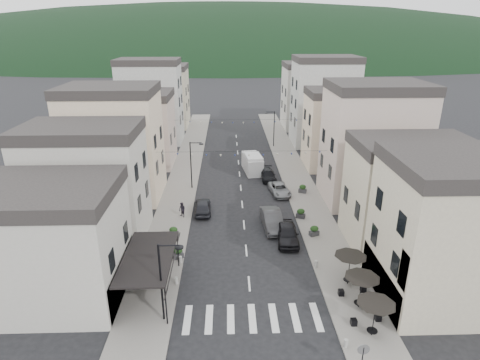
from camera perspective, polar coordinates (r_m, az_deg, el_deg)
The scene contains 30 objects.
ground at distance 28.01m, azimuth 2.01°, elevation -21.68°, with size 700.00×700.00×0.00m, color black.
sidewalk_left at distance 56.13m, azimuth -7.77°, elevation 1.18°, with size 4.00×76.00×0.12m, color slate.
sidewalk_right at distance 56.55m, azimuth 7.52°, elevation 1.34°, with size 4.00×76.00×0.12m, color slate.
hill_backdrop at distance 321.06m, azimuth -1.60°, elevation 17.73°, with size 640.00×360.00×70.00m, color black.
boutique_building at distance 32.71m, azimuth -27.11°, elevation -8.78°, with size 12.00×8.00×8.00m, color #B2ADA3.
bistro_building at distance 32.48m, azimuth 28.31°, elevation -7.22°, with size 10.00×8.00×10.00m, color #B5A890.
boutique_awning at distance 30.59m, azimuth -12.47°, elevation -10.79°, with size 3.77×7.50×3.28m.
buildings_row_left at distance 61.05m, azimuth -14.15°, elevation 8.29°, with size 10.20×54.16×14.00m.
buildings_row_right at distance 60.65m, azimuth 13.74°, elevation 8.43°, with size 10.20×54.16×14.50m.
cafe_terrace at distance 30.11m, azimuth 16.93°, elevation -13.55°, with size 2.50×8.10×2.53m.
streetlamp_left_near at distance 27.56m, azimuth -10.67°, elevation -13.10°, with size 1.70×0.56×6.00m.
streetlamp_left_far at distance 49.14m, azimuth -6.70°, elevation 2.80°, with size 1.70×0.56×6.00m.
streetlamp_right_far at distance 66.70m, azimuth 4.64°, elevation 7.77°, with size 1.70×0.56×6.00m.
traffic_sign at distance 25.21m, azimuth 17.06°, elevation -22.75°, with size 0.70×0.07×2.70m.
bollards at distance 32.01m, azimuth 1.37°, elevation -14.43°, with size 11.66×10.26×0.60m.
bunting_near at distance 44.58m, azimuth 0.28°, elevation 3.67°, with size 19.00×0.28×0.62m.
bunting_far at distance 60.03m, azimuth -0.28°, elevation 8.25°, with size 19.00×0.28×0.62m.
parked_car_a at distance 38.13m, azimuth 6.75°, elevation -7.56°, with size 1.94×4.82×1.64m, color black.
parked_car_b at distance 40.39m, azimuth 4.61°, elevation -5.69°, with size 1.81×5.20×1.71m, color #343336.
parked_car_c at distance 48.42m, azimuth 5.64°, elevation -1.32°, with size 2.08×4.51×1.25m, color gray.
parked_car_d at distance 52.81m, azimuth 4.02°, elevation 0.70°, with size 1.82×4.47×1.30m, color black.
parked_car_e at distance 43.60m, azimuth -5.35°, elevation -3.76°, with size 1.77×4.40×1.50m, color black.
delivery_van at distance 55.49m, azimuth 1.77°, elevation 2.44°, with size 2.81×5.59×2.57m.
pedestrian_a at distance 34.98m, azimuth -11.06°, elevation -10.17°, with size 0.71×0.47×1.94m, color black.
pedestrian_b at distance 42.64m, azimuth -8.24°, elevation -4.22°, with size 0.79×0.62×1.63m, color black.
planter_la at distance 35.69m, azimuth -8.83°, elevation -10.20°, with size 1.05×0.84×1.03m.
planter_lb at distance 39.13m, azimuth -9.43°, elevation -7.27°, with size 0.93×0.56×1.01m.
planter_ra at distance 39.43m, azimuth 10.51°, elevation -7.11°, with size 1.03×0.81×1.02m.
planter_rb at distance 42.60m, azimuth 8.63°, elevation -4.72°, with size 1.06×0.84×1.04m.
planter_rc at distance 48.95m, azimuth 8.89°, elevation -1.23°, with size 1.04×0.81×1.03m.
Camera 1 is at (-1.56, -20.49, 19.03)m, focal length 30.00 mm.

